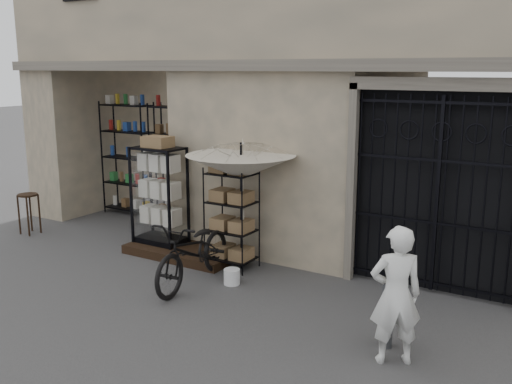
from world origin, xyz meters
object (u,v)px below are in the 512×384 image
Objects in this scene: wire_rack at (232,219)px; market_umbrella at (241,160)px; steel_bollard at (387,315)px; display_cabinet at (159,200)px; white_bucket at (232,277)px; bicycle at (195,284)px; wooden_stool at (29,213)px; shopkeeper at (392,361)px.

wire_rack is 0.99m from market_umbrella.
market_umbrella is 3.14× the size of steel_bollard.
display_cabinet is 0.75× the size of market_umbrella.
market_umbrella is (1.76, -0.06, 0.87)m from display_cabinet.
steel_bollard is at bearing -15.16° from white_bucket.
bicycle is at bearing -9.19° from display_cabinet.
steel_bollard is (3.13, -0.43, 0.40)m from bicycle.
wooden_stool is (-4.49, -0.45, -0.39)m from wire_rack.
bicycle is at bearing -103.60° from market_umbrella.
wire_rack is at bearing -59.86° from shopkeeper.
steel_bollard is at bearing -42.06° from wire_rack.
wire_rack reaches higher than shopkeeper.
steel_bollard is at bearing -13.58° from bicycle.
steel_bollard is at bearing -92.01° from shopkeeper.
wooden_stool is at bearing 167.62° from wire_rack.
market_umbrella is at bearing -61.41° from shopkeeper.
display_cabinet is 2.99m from wooden_stool.
display_cabinet reaches higher than wooden_stool.
bicycle reaches higher than shopkeeper.
white_bucket is (0.42, -0.64, -0.70)m from wire_rack.
market_umbrella reaches higher than wooden_stool.
bicycle is 3.18m from steel_bollard.
white_bucket is 0.16× the size of shopkeeper.
wooden_stool is 1.01× the size of steel_bollard.
shopkeeper is (0.18, -0.30, -0.40)m from steel_bollard.
market_umbrella is 3.50m from steel_bollard.
wooden_stool reaches higher than white_bucket.
bicycle is (-0.06, -0.93, -0.82)m from wire_rack.
white_bucket is (0.25, -0.66, -1.67)m from market_umbrella.
white_bucket is at bearing 25.09° from bicycle.
steel_bollard is 0.50× the size of shopkeeper.
display_cabinet is 1.11× the size of wire_rack.
market_umbrella reaches higher than bicycle.
steel_bollard is (2.90, -1.38, -1.39)m from market_umbrella.
wooden_stool is (-2.90, -0.53, -0.50)m from display_cabinet.
wire_rack reaches higher than wooden_stool.
bicycle is 3.38m from shopkeeper.
steel_bollard is at bearing -6.84° from wooden_stool.
wire_rack is at bearing 123.22° from white_bucket.
wire_rack reaches higher than steel_bollard.
wooden_stool is at bearing 168.15° from bicycle.
wooden_stool reaches higher than shopkeeper.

